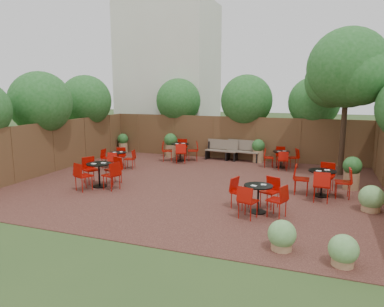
% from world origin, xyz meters
% --- Properties ---
extents(ground, '(80.00, 80.00, 0.00)m').
position_xyz_m(ground, '(0.00, 0.00, 0.00)').
color(ground, '#354F23').
rests_on(ground, ground).
extents(courtyard_paving, '(12.00, 10.00, 0.02)m').
position_xyz_m(courtyard_paving, '(0.00, 0.00, 0.01)').
color(courtyard_paving, '#3A1E17').
rests_on(courtyard_paving, ground).
extents(fence_back, '(12.00, 0.08, 2.00)m').
position_xyz_m(fence_back, '(0.00, 5.00, 1.00)').
color(fence_back, brown).
rests_on(fence_back, ground).
extents(fence_left, '(0.08, 10.00, 2.00)m').
position_xyz_m(fence_left, '(-6.00, 0.00, 1.00)').
color(fence_left, brown).
rests_on(fence_left, ground).
extents(neighbour_building, '(5.00, 4.00, 8.00)m').
position_xyz_m(neighbour_building, '(-4.50, 8.00, 4.00)').
color(neighbour_building, silver).
rests_on(neighbour_building, ground).
extents(overhang_foliage, '(15.50, 10.40, 2.43)m').
position_xyz_m(overhang_foliage, '(-1.75, 3.07, 2.69)').
color(overhang_foliage, '#1E571C').
rests_on(overhang_foliage, ground).
extents(courtyard_tree, '(2.98, 2.92, 5.45)m').
position_xyz_m(courtyard_tree, '(4.66, 3.29, 3.85)').
color(courtyard_tree, black).
rests_on(courtyard_tree, courtyard_paving).
extents(park_bench_left, '(1.53, 0.64, 0.92)m').
position_xyz_m(park_bench_left, '(-0.39, 4.63, 0.49)').
color(park_bench_left, brown).
rests_on(park_bench_left, courtyard_paving).
extents(park_bench_right, '(1.59, 0.69, 0.95)m').
position_xyz_m(park_bench_right, '(0.60, 4.63, 0.51)').
color(park_bench_right, brown).
rests_on(park_bench_right, courtyard_paving).
extents(bistro_tables, '(9.49, 7.41, 0.93)m').
position_xyz_m(bistro_tables, '(0.03, 0.76, 0.46)').
color(bistro_tables, black).
rests_on(bistro_tables, courtyard_paving).
extents(planters, '(11.14, 3.98, 1.14)m').
position_xyz_m(planters, '(-0.44, 3.67, 0.60)').
color(planters, '#9F774F').
rests_on(planters, courtyard_paving).
extents(low_shrubs, '(2.59, 4.14, 0.71)m').
position_xyz_m(low_shrubs, '(4.48, -2.85, 0.33)').
color(low_shrubs, '#9F774F').
rests_on(low_shrubs, courtyard_paving).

